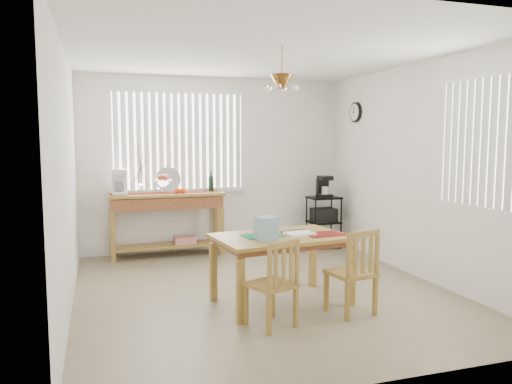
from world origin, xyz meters
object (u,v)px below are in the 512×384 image
object	(u,v)px
chair_right	(353,273)
wire_cart	(324,217)
sideboard	(168,209)
chair_left	(274,284)
cart_items	(324,187)
dining_table	(281,243)

from	to	relation	value
chair_right	wire_cart	bearing A→B (deg)	70.05
sideboard	chair_left	xyz separation A→B (m)	(0.52, -3.05, -0.29)
wire_cart	sideboard	bearing A→B (deg)	176.07
chair_left	sideboard	bearing A→B (deg)	99.73
wire_cart	chair_right	size ratio (longest dim) A/B	0.95
sideboard	cart_items	bearing A→B (deg)	-3.73
cart_items	dining_table	bearing A→B (deg)	-124.33
cart_items	chair_left	distance (m)	3.48
wire_cart	chair_left	size ratio (longest dim) A/B	0.99
cart_items	chair_right	bearing A→B (deg)	-109.90
wire_cart	dining_table	xyz separation A→B (m)	(-1.56, -2.28, 0.15)
cart_items	chair_left	xyz separation A→B (m)	(-1.86, -2.90, -0.55)
chair_left	chair_right	xyz separation A→B (m)	(0.84, 0.08, 0.02)
sideboard	dining_table	distance (m)	2.58
sideboard	dining_table	xyz separation A→B (m)	(0.82, -2.44, -0.06)
wire_cart	chair_right	xyz separation A→B (m)	(-1.02, -2.81, -0.07)
sideboard	chair_right	distance (m)	3.28
dining_table	chair_right	size ratio (longest dim) A/B	1.68
dining_table	chair_left	xyz separation A→B (m)	(-0.30, -0.61, -0.23)
sideboard	chair_left	world-z (taller)	sideboard
dining_table	chair_left	distance (m)	0.71
dining_table	chair_left	world-z (taller)	chair_left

